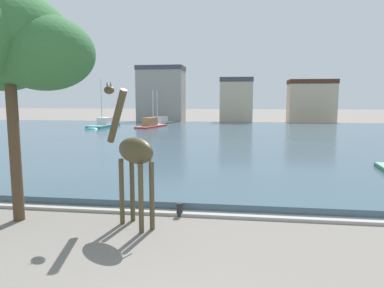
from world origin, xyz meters
The scene contains 11 objects.
harbor_water centered at (0.00, 32.53, 0.20)m, with size 88.88×48.93×0.39m, color #3D5666.
quay_edge_coping centered at (0.00, 7.81, 0.06)m, with size 88.88×0.50×0.12m, color #ADA89E.
giraffe_statue centered at (-2.42, 6.46, 2.59)m, with size 2.50×2.16×5.07m.
sailboat_teal centered at (-18.38, 42.77, 0.56)m, with size 2.46×8.26×7.17m.
sailboat_red centered at (-11.41, 44.54, 0.56)m, with size 3.45×8.06×5.66m.
sailboat_grey centered at (-12.05, 50.23, 0.49)m, with size 3.77×9.79×5.83m.
shade_tree centered at (-6.92, 6.38, 6.28)m, with size 5.87×6.03×8.12m.
mooring_bollard centered at (-1.02, 7.66, 0.25)m, with size 0.24×0.24×0.50m, color #232326.
townhouse_tall_gabled centered at (-13.47, 59.38, 5.22)m, with size 8.52×5.46×10.42m.
townhouse_corner_house centered at (0.42, 60.21, 4.12)m, with size 5.88×6.42×8.22m.
townhouse_wide_warehouse centered at (14.04, 62.14, 3.97)m, with size 8.39×5.12×7.90m.
Camera 1 is at (1.21, -5.04, 4.43)m, focal length 32.78 mm.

